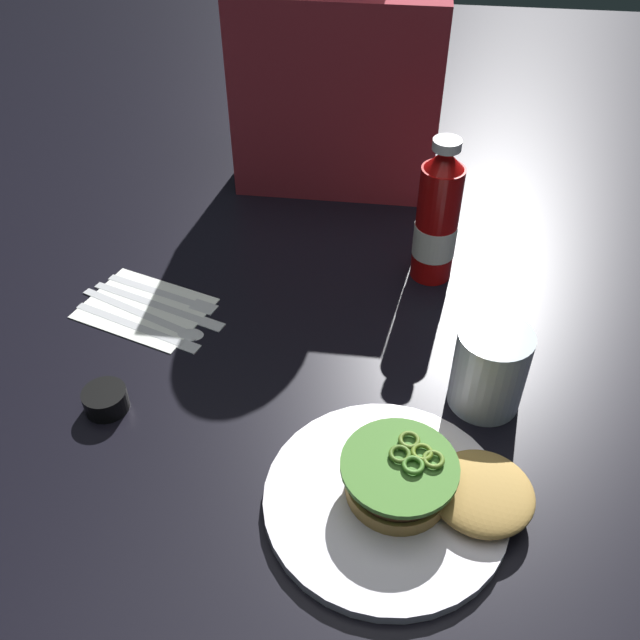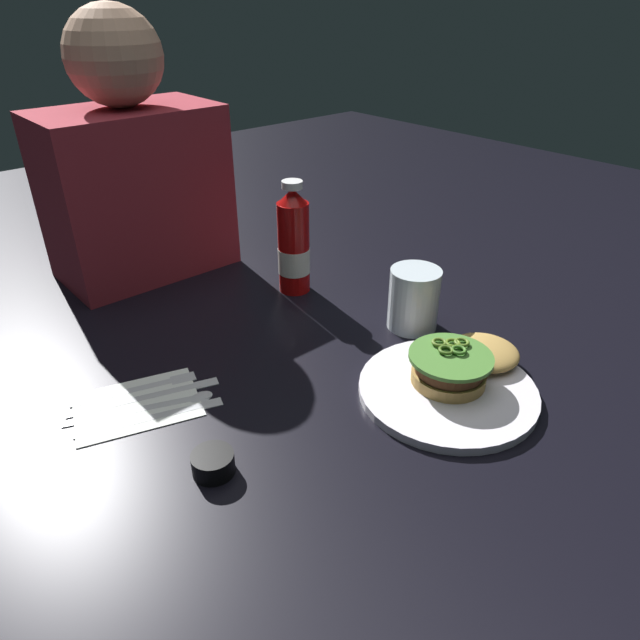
{
  "view_description": "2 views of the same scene",
  "coord_description": "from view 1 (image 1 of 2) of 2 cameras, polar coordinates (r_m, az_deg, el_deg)",
  "views": [
    {
      "loc": [
        0.07,
        -0.58,
        0.62
      ],
      "look_at": [
        -0.01,
        0.07,
        0.05
      ],
      "focal_mm": 38.71,
      "sensor_mm": 36.0,
      "label": 1
    },
    {
      "loc": [
        -0.49,
        -0.53,
        0.51
      ],
      "look_at": [
        0.02,
        0.04,
        0.06
      ],
      "focal_mm": 32.0,
      "sensor_mm": 36.0,
      "label": 2
    }
  ],
  "objects": [
    {
      "name": "napkin",
      "position": [
        0.99,
        -14.27,
        0.97
      ],
      "size": [
        0.2,
        0.17,
        0.0
      ],
      "primitive_type": "cube",
      "rotation": [
        0.0,
        0.0,
        -0.31
      ],
      "color": "white",
      "rests_on": "ground_plane"
    },
    {
      "name": "water_glass",
      "position": [
        0.82,
        13.83,
        -3.92
      ],
      "size": [
        0.09,
        0.09,
        0.11
      ],
      "primitive_type": "cylinder",
      "color": "silver",
      "rests_on": "ground_plane"
    },
    {
      "name": "steak_knife",
      "position": [
        0.95,
        -14.37,
        -0.62
      ],
      "size": [
        0.19,
        0.08,
        0.0
      ],
      "color": "silver",
      "rests_on": "napkin"
    },
    {
      "name": "fork_utensil",
      "position": [
        1.0,
        -12.24,
        2.07
      ],
      "size": [
        0.17,
        0.07,
        0.0
      ],
      "color": "silver",
      "rests_on": "napkin"
    },
    {
      "name": "butter_knife",
      "position": [
        0.98,
        -12.65,
        1.1
      ],
      "size": [
        0.21,
        0.08,
        0.0
      ],
      "color": "silver",
      "rests_on": "napkin"
    },
    {
      "name": "ground_plane",
      "position": [
        0.85,
        0.16,
        -5.35
      ],
      "size": [
        3.0,
        3.0,
        0.0
      ],
      "primitive_type": "plane",
      "color": "black"
    },
    {
      "name": "burger_sandwich",
      "position": [
        0.73,
        9.02,
        -13.14
      ],
      "size": [
        0.2,
        0.12,
        0.05
      ],
      "color": "#B48B47",
      "rests_on": "dinner_plate"
    },
    {
      "name": "condiment_cup",
      "position": [
        0.86,
        -17.3,
        -6.32
      ],
      "size": [
        0.05,
        0.05,
        0.03
      ],
      "primitive_type": "cylinder",
      "color": "black",
      "rests_on": "ground_plane"
    },
    {
      "name": "diner_person",
      "position": [
        1.18,
        1.64,
        20.93
      ],
      "size": [
        0.33,
        0.2,
        0.49
      ],
      "color": "maroon",
      "rests_on": "ground_plane"
    },
    {
      "name": "ketchup_bottle",
      "position": [
        0.98,
        9.65,
        8.13
      ],
      "size": [
        0.06,
        0.06,
        0.21
      ],
      "color": "#A60A0A",
      "rests_on": "ground_plane"
    },
    {
      "name": "spoon_utensil",
      "position": [
        0.96,
        -13.35,
        0.11
      ],
      "size": [
        0.19,
        0.09,
        0.0
      ],
      "color": "silver",
      "rests_on": "napkin"
    },
    {
      "name": "dinner_plate",
      "position": [
        0.75,
        5.45,
        -14.61
      ],
      "size": [
        0.26,
        0.26,
        0.01
      ],
      "primitive_type": "cylinder",
      "color": "white",
      "rests_on": "ground_plane"
    }
  ]
}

